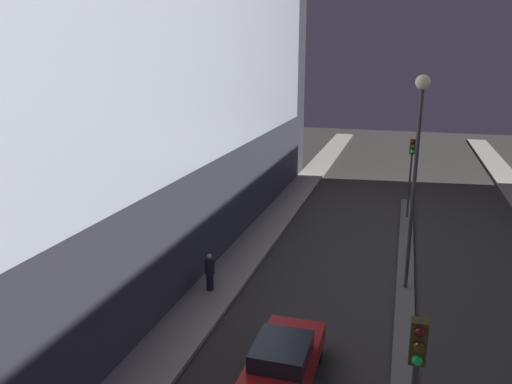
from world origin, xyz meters
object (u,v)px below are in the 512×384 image
at_px(traffic_light_mid, 411,161).
at_px(car_left_lane, 283,361).
at_px(traffic_light_near, 415,382).
at_px(street_lamp, 418,141).
at_px(pedestrian_on_left_sidewalk, 210,271).

height_order(traffic_light_mid, car_left_lane, traffic_light_mid).
bearing_deg(traffic_light_near, traffic_light_mid, 90.00).
bearing_deg(street_lamp, traffic_light_near, -90.00).
relative_size(traffic_light_near, street_lamp, 0.54).
relative_size(traffic_light_mid, car_left_lane, 1.11).
xyz_separation_m(car_left_lane, pedestrian_on_left_sidewalk, (-4.43, 5.02, 0.24)).
bearing_deg(traffic_light_near, car_left_lane, 130.38).
bearing_deg(street_lamp, traffic_light_mid, 90.00).
distance_m(car_left_lane, pedestrian_on_left_sidewalk, 6.69).
distance_m(traffic_light_near, car_left_lane, 6.29).
bearing_deg(pedestrian_on_left_sidewalk, traffic_light_mid, 58.14).
height_order(car_left_lane, pedestrian_on_left_sidewalk, pedestrian_on_left_sidewalk).
height_order(traffic_light_mid, street_lamp, street_lamp).
bearing_deg(traffic_light_mid, car_left_lane, -101.35).
relative_size(traffic_light_near, car_left_lane, 1.11).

